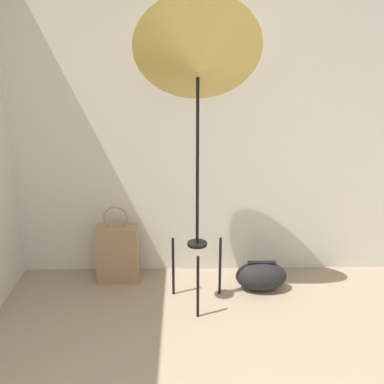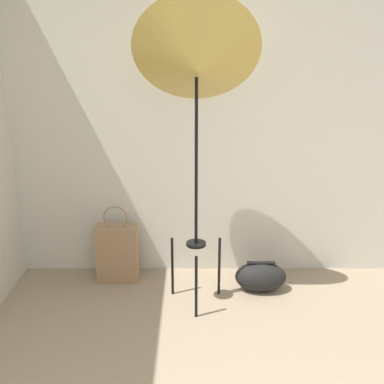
# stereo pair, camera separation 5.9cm
# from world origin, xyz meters

# --- Properties ---
(wall_back) EXTENTS (8.00, 0.05, 2.60)m
(wall_back) POSITION_xyz_m (0.00, 2.60, 1.30)
(wall_back) COLOR beige
(wall_back) RESTS_ON ground_plane
(photo_umbrella) EXTENTS (0.83, 0.67, 2.10)m
(photo_umbrella) POSITION_xyz_m (-0.05, 2.06, 1.69)
(photo_umbrella) COLOR black
(photo_umbrella) RESTS_ON ground_plane
(tote_bag) EXTENTS (0.33, 0.16, 0.63)m
(tote_bag) POSITION_xyz_m (-0.67, 2.40, 0.23)
(tote_bag) COLOR #9E7A56
(tote_bag) RESTS_ON ground_plane
(duffel_bag) EXTENTS (0.39, 0.23, 0.24)m
(duffel_bag) POSITION_xyz_m (0.45, 2.22, 0.11)
(duffel_bag) COLOR black
(duffel_bag) RESTS_ON ground_plane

